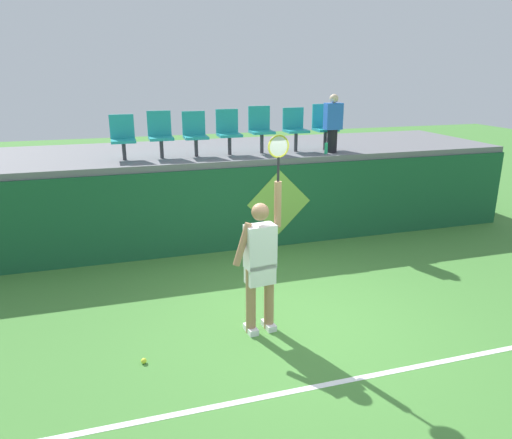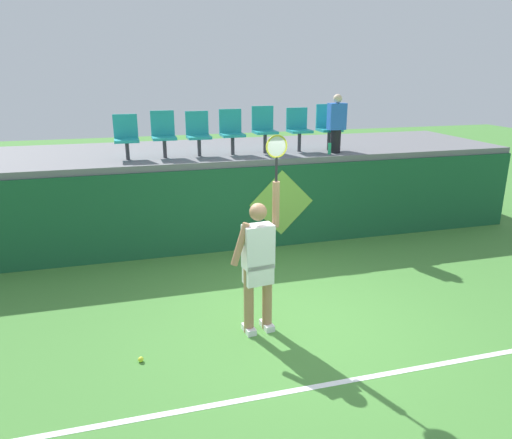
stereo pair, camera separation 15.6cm
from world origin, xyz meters
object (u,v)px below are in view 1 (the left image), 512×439
(stadium_chair_3, at_px, (228,130))
(water_bottle, at_px, (326,148))
(spectator_0, at_px, (333,123))
(tennis_player, at_px, (260,261))
(stadium_chair_5, at_px, (295,127))
(stadium_chair_4, at_px, (261,127))
(stadium_chair_6, at_px, (324,125))
(stadium_chair_1, at_px, (160,133))
(stadium_chair_0, at_px, (123,136))
(stadium_chair_2, at_px, (195,132))
(tennis_ball, at_px, (144,361))

(stadium_chair_3, bearing_deg, water_bottle, -16.37)
(stadium_chair_3, height_order, spectator_0, spectator_0)
(tennis_player, relative_size, spectator_0, 2.26)
(tennis_player, bearing_deg, stadium_chair_5, 63.23)
(stadium_chair_4, height_order, stadium_chair_6, stadium_chair_6)
(stadium_chair_1, relative_size, stadium_chair_6, 0.94)
(tennis_player, bearing_deg, spectator_0, 52.90)
(tennis_player, distance_m, stadium_chair_1, 4.03)
(stadium_chair_0, xyz_separation_m, stadium_chair_4, (2.65, 0.00, 0.07))
(water_bottle, relative_size, stadium_chair_2, 0.26)
(tennis_ball, relative_size, stadium_chair_4, 0.07)
(tennis_player, relative_size, stadium_chair_4, 2.84)
(stadium_chair_0, xyz_separation_m, stadium_chair_2, (1.33, 0.00, 0.02))
(stadium_chair_4, bearing_deg, stadium_chair_1, 179.98)
(stadium_chair_1, distance_m, stadium_chair_5, 2.69)
(stadium_chair_2, height_order, stadium_chair_3, stadium_chair_3)
(stadium_chair_3, bearing_deg, stadium_chair_5, -0.16)
(water_bottle, bearing_deg, stadium_chair_2, 167.79)
(stadium_chair_1, distance_m, stadium_chair_2, 0.65)
(stadium_chair_4, bearing_deg, stadium_chair_0, -179.96)
(water_bottle, bearing_deg, stadium_chair_1, 170.24)
(water_bottle, xyz_separation_m, spectator_0, (0.19, 0.13, 0.48))
(spectator_0, bearing_deg, tennis_player, -127.10)
(stadium_chair_5, bearing_deg, stadium_chair_1, 179.89)
(tennis_ball, xyz_separation_m, stadium_chair_4, (2.72, 4.11, 2.18))
(stadium_chair_3, relative_size, stadium_chair_5, 1.00)
(tennis_ball, relative_size, spectator_0, 0.06)
(stadium_chair_5, relative_size, stadium_chair_6, 0.94)
(stadium_chair_5, distance_m, stadium_chair_6, 0.65)
(water_bottle, bearing_deg, spectator_0, 35.65)
(stadium_chair_5, relative_size, spectator_0, 0.75)
(stadium_chair_6, distance_m, spectator_0, 0.42)
(water_bottle, relative_size, stadium_chair_3, 0.25)
(stadium_chair_0, relative_size, spectator_0, 0.71)
(stadium_chair_6, bearing_deg, stadium_chair_1, -179.99)
(stadium_chair_1, xyz_separation_m, stadium_chair_5, (2.69, -0.01, 0.02))
(spectator_0, bearing_deg, stadium_chair_0, 174.22)
(tennis_ball, distance_m, stadium_chair_3, 5.07)
(water_bottle, height_order, stadium_chair_0, stadium_chair_0)
(stadium_chair_5, bearing_deg, stadium_chair_0, 179.96)
(stadium_chair_4, bearing_deg, spectator_0, -16.61)
(tennis_ball, xyz_separation_m, stadium_chair_1, (0.76, 4.11, 2.14))
(spectator_0, bearing_deg, stadium_chair_6, 90.00)
(tennis_ball, distance_m, stadium_chair_0, 4.62)
(water_bottle, xyz_separation_m, stadium_chair_6, (0.19, 0.54, 0.40))
(water_bottle, relative_size, stadium_chair_1, 0.25)
(tennis_player, height_order, tennis_ball, tennis_player)
(stadium_chair_3, bearing_deg, spectator_0, -11.37)
(tennis_player, xyz_separation_m, water_bottle, (2.36, 3.23, 0.83))
(stadium_chair_2, bearing_deg, tennis_ball, -108.92)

